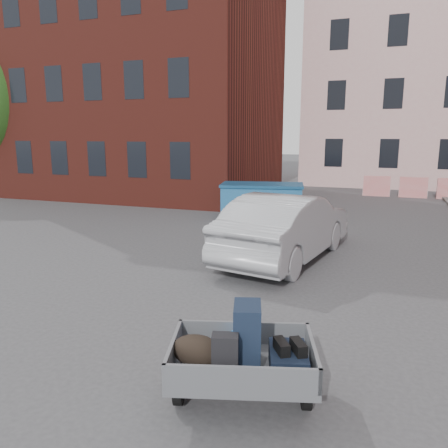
% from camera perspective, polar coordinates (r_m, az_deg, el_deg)
% --- Properties ---
extents(ground, '(120.00, 120.00, 0.00)m').
position_cam_1_polar(ground, '(9.07, 1.33, -7.97)').
color(ground, '#38383A').
rests_on(ground, ground).
extents(building_brick, '(12.00, 10.00, 14.00)m').
position_cam_1_polar(building_brick, '(24.46, -9.66, 20.79)').
color(building_brick, '#591E16').
rests_on(building_brick, ground).
extents(far_building, '(6.00, 6.00, 8.00)m').
position_cam_1_polar(far_building, '(37.72, -17.58, 12.56)').
color(far_building, maroon).
rests_on(far_building, ground).
extents(barriers, '(4.70, 0.18, 1.00)m').
position_cam_1_polar(barriers, '(23.29, 23.49, 4.40)').
color(barriers, red).
rests_on(barriers, ground).
extents(trailer, '(1.84, 1.96, 1.20)m').
position_cam_1_polar(trailer, '(5.11, 2.29, -16.85)').
color(trailer, black).
rests_on(trailer, ground).
extents(dumpster, '(3.24, 2.11, 1.26)m').
position_cam_1_polar(dumpster, '(16.34, 4.96, 3.10)').
color(dumpster, '#20629A').
rests_on(dumpster, ground).
extents(silver_car, '(2.59, 5.21, 1.64)m').
position_cam_1_polar(silver_car, '(10.84, 8.15, -0.32)').
color(silver_car, '#9B9DA2').
rests_on(silver_car, ground).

